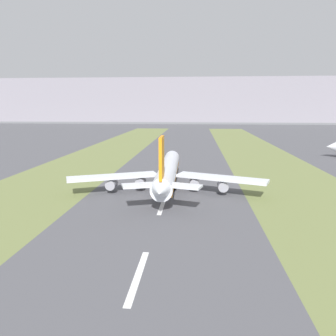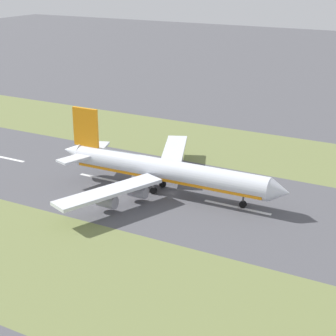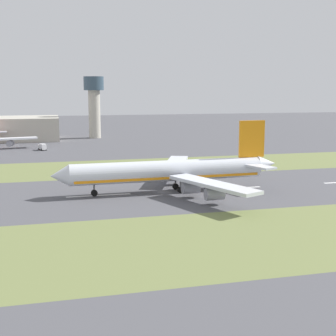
# 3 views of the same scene
# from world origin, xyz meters

# --- Properties ---
(ground_plane) EXTENTS (800.00, 800.00, 0.00)m
(ground_plane) POSITION_xyz_m (0.00, 0.00, 0.00)
(ground_plane) COLOR #4C4C51
(grass_median_west) EXTENTS (40.00, 600.00, 0.01)m
(grass_median_west) POSITION_xyz_m (-45.00, 0.00, 0.00)
(grass_median_west) COLOR olive
(grass_median_west) RESTS_ON ground
(grass_median_east) EXTENTS (40.00, 600.00, 0.01)m
(grass_median_east) POSITION_xyz_m (45.00, 0.00, 0.00)
(grass_median_east) COLOR olive
(grass_median_east) RESTS_ON ground
(centreline_dash_near) EXTENTS (1.20, 18.00, 0.01)m
(centreline_dash_near) POSITION_xyz_m (0.00, -61.17, 0.01)
(centreline_dash_near) COLOR silver
(centreline_dash_near) RESTS_ON ground
(centreline_dash_mid) EXTENTS (1.20, 18.00, 0.01)m
(centreline_dash_mid) POSITION_xyz_m (0.00, -21.17, 0.01)
(centreline_dash_mid) COLOR silver
(centreline_dash_mid) RESTS_ON ground
(centreline_dash_far) EXTENTS (1.20, 18.00, 0.01)m
(centreline_dash_far) POSITION_xyz_m (0.00, 18.83, 0.01)
(centreline_dash_far) COLOR silver
(centreline_dash_far) RESTS_ON ground
(airplane_main_jet) EXTENTS (64.12, 67.10, 20.20)m
(airplane_main_jet) POSITION_xyz_m (-0.06, -3.08, 6.02)
(airplane_main_jet) COLOR silver
(airplane_main_jet) RESTS_ON ground
(mountain_ridge) EXTENTS (800.00, 120.00, 76.27)m
(mountain_ridge) POSITION_xyz_m (0.00, 520.00, 38.13)
(mountain_ridge) COLOR gray
(mountain_ridge) RESTS_ON ground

